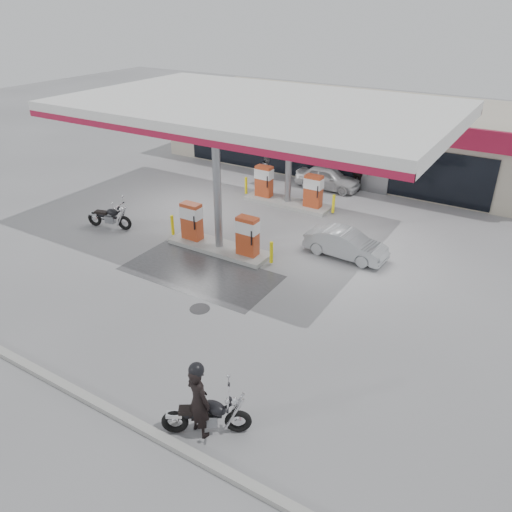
# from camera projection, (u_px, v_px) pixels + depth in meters

# --- Properties ---
(ground) EXTENTS (90.00, 90.00, 0.00)m
(ground) POSITION_uv_depth(u_px,v_px,m) (190.00, 269.00, 19.40)
(ground) COLOR gray
(ground) RESTS_ON ground
(wet_patch) EXTENTS (6.00, 3.00, 0.00)m
(wet_patch) POSITION_uv_depth(u_px,v_px,m) (200.00, 273.00, 19.16)
(wet_patch) COLOR #4C4C4F
(wet_patch) RESTS_ON ground
(drain_cover) EXTENTS (0.70, 0.70, 0.01)m
(drain_cover) POSITION_uv_depth(u_px,v_px,m) (200.00, 309.00, 16.96)
(drain_cover) COLOR #38383A
(drain_cover) RESTS_ON ground
(kerb) EXTENTS (28.00, 0.25, 0.15)m
(kerb) POSITION_uv_depth(u_px,v_px,m) (36.00, 370.00, 14.08)
(kerb) COLOR gray
(kerb) RESTS_ON ground
(store_building) EXTENTS (22.00, 8.22, 4.00)m
(store_building) POSITION_uv_depth(u_px,v_px,m) (350.00, 132.00, 30.49)
(store_building) COLOR #AA9E8E
(store_building) RESTS_ON ground
(canopy) EXTENTS (16.00, 10.02, 5.51)m
(canopy) POSITION_uv_depth(u_px,v_px,m) (257.00, 109.00, 20.72)
(canopy) COLOR silver
(canopy) RESTS_ON ground
(pump_island_near) EXTENTS (5.14, 1.30, 1.78)m
(pump_island_near) POSITION_uv_depth(u_px,v_px,m) (219.00, 234.00, 20.57)
(pump_island_near) COLOR #9E9E99
(pump_island_near) RESTS_ON ground
(pump_island_far) EXTENTS (5.14, 1.30, 1.78)m
(pump_island_far) POSITION_uv_depth(u_px,v_px,m) (288.00, 191.00, 25.10)
(pump_island_far) COLOR #9E9E99
(pump_island_far) RESTS_ON ground
(main_motorcycle) EXTENTS (1.94, 1.31, 1.13)m
(main_motorcycle) POSITION_uv_depth(u_px,v_px,m) (208.00, 416.00, 11.97)
(main_motorcycle) COLOR black
(main_motorcycle) RESTS_ON ground
(biker_main) EXTENTS (0.82, 0.64, 1.98)m
(biker_main) POSITION_uv_depth(u_px,v_px,m) (199.00, 401.00, 11.73)
(biker_main) COLOR black
(biker_main) RESTS_ON ground
(parked_motorcycle) EXTENTS (2.20, 0.91, 1.15)m
(parked_motorcycle) POSITION_uv_depth(u_px,v_px,m) (110.00, 218.00, 22.63)
(parked_motorcycle) COLOR black
(parked_motorcycle) RESTS_ON ground
(sedan_white) EXTENTS (3.59, 1.49, 1.21)m
(sedan_white) POSITION_uv_depth(u_px,v_px,m) (328.00, 178.00, 27.22)
(sedan_white) COLOR silver
(sedan_white) RESTS_ON ground
(attendant) EXTENTS (0.69, 0.87, 1.71)m
(attendant) POSITION_uv_depth(u_px,v_px,m) (267.00, 169.00, 27.78)
(attendant) COLOR #545358
(attendant) RESTS_ON ground
(hatchback_silver) EXTENTS (3.42, 1.33, 1.11)m
(hatchback_silver) POSITION_uv_depth(u_px,v_px,m) (346.00, 244.00, 20.13)
(hatchback_silver) COLOR #A8ACB0
(hatchback_silver) RESTS_ON ground
(parked_car_left) EXTENTS (4.27, 2.42, 1.17)m
(parked_car_left) POSITION_uv_depth(u_px,v_px,m) (222.00, 144.00, 33.52)
(parked_car_left) COLOR black
(parked_car_left) RESTS_ON ground
(parked_car_right) EXTENTS (4.08, 1.91, 1.13)m
(parked_car_right) POSITION_uv_depth(u_px,v_px,m) (411.00, 176.00, 27.62)
(parked_car_right) COLOR #93979A
(parked_car_right) RESTS_ON ground
(biker_walking) EXTENTS (1.16, 0.50, 1.98)m
(biker_walking) POSITION_uv_depth(u_px,v_px,m) (357.00, 173.00, 26.83)
(biker_walking) COLOR black
(biker_walking) RESTS_ON ground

